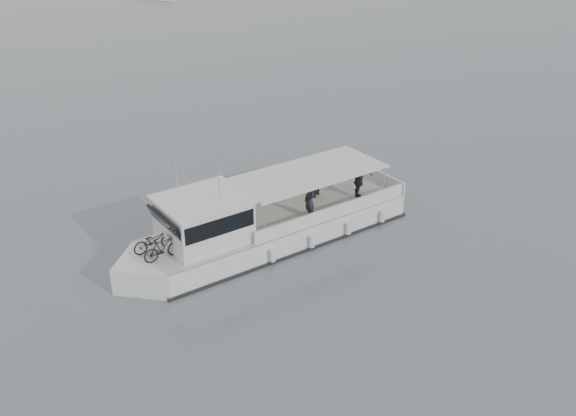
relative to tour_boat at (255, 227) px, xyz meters
name	(u,v)px	position (x,y,z in m)	size (l,w,h in m)	color
ground	(343,263)	(3.34, -2.80, -1.05)	(1400.00, 1400.00, 0.00)	#555F64
tour_boat	(255,227)	(0.00, 0.00, 0.00)	(15.28, 7.25, 6.43)	white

